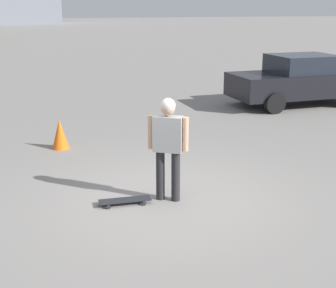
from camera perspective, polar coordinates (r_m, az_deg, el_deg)
The scene contains 5 objects.
ground_plane at distance 7.51m, azimuth 0.00°, elevation -6.76°, with size 220.00×220.00×0.00m, color gray.
person at distance 7.18m, azimuth 0.00°, elevation 0.49°, with size 0.57×0.40×1.64m.
skateboard at distance 7.35m, azimuth -5.26°, elevation -6.86°, with size 0.82×0.29×0.07m.
car_parked_near at distance 15.00m, azimuth 15.70°, elevation 7.55°, with size 4.30×2.08×1.53m.
traffic_cone at distance 10.29m, azimuth -13.03°, elevation 1.20°, with size 0.36×0.36×0.64m.
Camera 1 is at (-1.87, -6.63, 2.98)m, focal length 50.00 mm.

